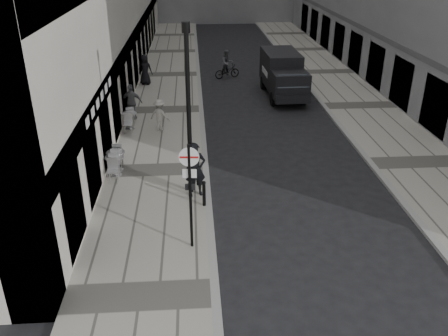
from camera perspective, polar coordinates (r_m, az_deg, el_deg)
The scene contains 15 objects.
sidewalk at distance 26.68m, azimuth -7.10°, elevation 6.90°, with size 4.00×60.00×0.12m, color #9E9A8E.
far_sidewalk at distance 28.26m, azimuth 15.94°, elevation 7.18°, with size 4.00×60.00×0.12m, color #9E9A8E.
walking_man at distance 17.08m, azimuth -3.45°, elevation -0.21°, with size 0.74×0.49×2.04m, color black.
sign_post at distance 13.66m, azimuth -4.12°, elevation -1.83°, with size 0.58×0.11×3.39m.
lamppost at distance 16.43m, azimuth -4.30°, elevation 7.72°, with size 0.28×0.28×6.14m.
bollard_near at distance 16.63m, azimuth -2.42°, elevation -3.16°, with size 0.12×0.12×0.89m, color black.
bollard_far at distance 17.66m, azimuth -3.99°, elevation -1.50°, with size 0.11×0.11×0.82m, color black.
panel_van at distance 29.15m, azimuth 7.08°, elevation 11.33°, with size 2.14×5.45×2.54m.
cyclist at distance 33.07m, azimuth 0.37°, elevation 12.03°, with size 1.89×1.22×1.92m.
pedestrian_a at distance 25.11m, azimuth -11.05°, elevation 7.78°, with size 1.09×0.45×1.86m, color slate.
pedestrian_b at distance 23.43m, azimuth -7.74°, elevation 6.34°, with size 1.01×0.58×1.57m, color #ABA79E.
pedestrian_c at distance 31.50m, azimuth -9.49°, elevation 11.60°, with size 0.93×0.61×1.91m, color black.
cafe_table_near at distance 19.60m, azimuth -12.83°, elevation 1.01°, with size 0.75×1.69×0.96m.
cafe_table_mid at distance 23.97m, azimuth -11.30°, elevation 5.76°, with size 0.74×1.68×0.96m.
cafe_table_far at distance 19.22m, azimuth -12.99°, elevation 0.46°, with size 0.74×1.67×0.95m.
Camera 1 is at (-0.44, -7.23, 8.61)m, focal length 38.00 mm.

